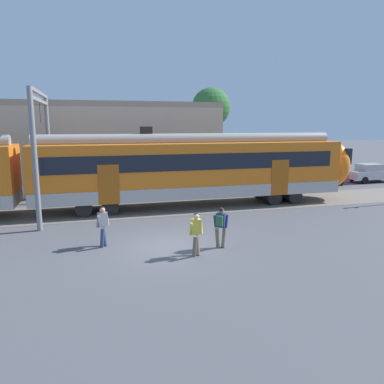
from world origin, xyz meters
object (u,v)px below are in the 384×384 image
object	(u,v)px
pedestrian_grey	(103,223)
pedestrian_yellow	(196,230)
parked_car_silver	(371,173)
pedestrian_navy	(221,224)
parked_car_red	(320,175)

from	to	relation	value
pedestrian_grey	pedestrian_yellow	world-z (taller)	same
parked_car_silver	pedestrian_navy	bearing A→B (deg)	-144.60
pedestrian_yellow	parked_car_red	size ratio (longest dim) A/B	0.41
pedestrian_grey	pedestrian_navy	world-z (taller)	same
pedestrian_grey	parked_car_red	size ratio (longest dim) A/B	0.41
pedestrian_navy	pedestrian_yellow	bearing A→B (deg)	-153.30
pedestrian_yellow	pedestrian_navy	distance (m)	1.33
pedestrian_grey	parked_car_silver	size ratio (longest dim) A/B	0.41
pedestrian_grey	parked_car_red	xyz separation A→B (m)	(17.48, 11.14, -0.21)
pedestrian_yellow	parked_car_silver	distance (m)	23.31
pedestrian_yellow	parked_car_red	bearing A→B (deg)	42.88
pedestrian_grey	parked_car_silver	xyz separation A→B (m)	(22.44, 11.33, -0.21)
pedestrian_yellow	parked_car_red	distance (m)	19.32
parked_car_silver	pedestrian_yellow	bearing A→B (deg)	-145.09
pedestrian_navy	parked_car_red	world-z (taller)	pedestrian_navy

